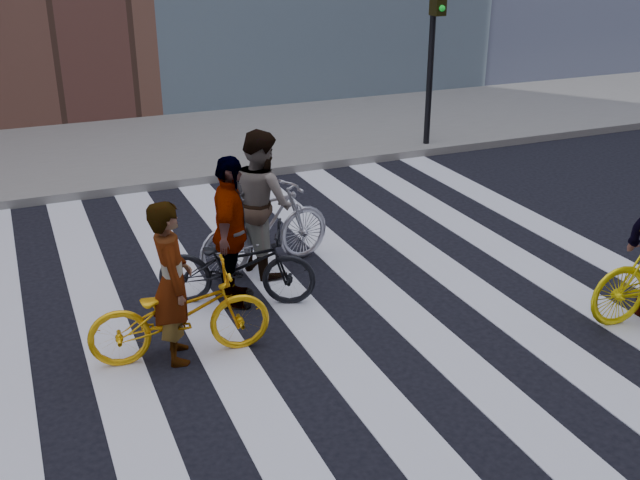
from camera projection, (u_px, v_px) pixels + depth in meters
ground at (340, 300)px, 9.14m from camera, size 100.00×100.00×0.00m
sidewalk_far at (190, 144)px, 15.47m from camera, size 100.00×5.00×0.15m
zebra_crosswalk at (340, 299)px, 9.13m from camera, size 8.25×10.00×0.01m
traffic_signal at (434, 37)px, 14.37m from camera, size 0.22×0.42×3.33m
bike_yellow_left at (180, 314)px, 7.75m from camera, size 1.95×0.87×0.99m
bike_silver_mid at (266, 228)px, 9.76m from camera, size 2.03×0.96×1.17m
bike_dark_rear at (237, 265)px, 8.89m from camera, size 1.99×1.37×0.99m
rider_left at (172, 282)px, 7.59m from camera, size 0.49×0.68×1.75m
rider_mid at (261, 202)px, 9.60m from camera, size 0.90×1.06×1.90m
rider_rear at (231, 233)px, 8.70m from camera, size 0.85×1.17×1.84m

